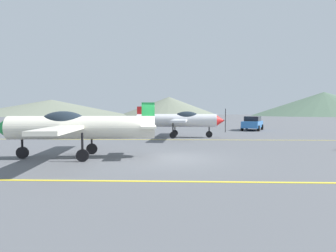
% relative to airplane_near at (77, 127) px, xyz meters
% --- Properties ---
extents(ground_plane, '(400.00, 400.00, 0.00)m').
position_rel_airplane_near_xyz_m(ground_plane, '(4.20, -0.11, -1.47)').
color(ground_plane, '#54565B').
extents(apron_line_near, '(80.00, 0.16, 0.01)m').
position_rel_airplane_near_xyz_m(apron_line_near, '(4.20, -4.30, -1.46)').
color(apron_line_near, yellow).
rests_on(apron_line_near, ground_plane).
extents(apron_line_far, '(80.00, 0.16, 0.01)m').
position_rel_airplane_near_xyz_m(apron_line_far, '(4.20, 8.53, -1.46)').
color(apron_line_far, yellow).
rests_on(apron_line_far, ground_plane).
extents(airplane_near, '(7.59, 8.71, 2.60)m').
position_rel_airplane_near_xyz_m(airplane_near, '(0.00, 0.00, 0.00)').
color(airplane_near, silver).
rests_on(airplane_near, ground_plane).
extents(airplane_mid, '(7.55, 8.70, 2.60)m').
position_rel_airplane_near_xyz_m(airplane_mid, '(4.89, 10.63, 0.00)').
color(airplane_mid, silver).
rests_on(airplane_mid, ground_plane).
extents(car_sedan, '(3.40, 4.66, 1.62)m').
position_rel_airplane_near_xyz_m(car_sedan, '(13.43, 19.92, -0.62)').
color(car_sedan, '#3372BF').
rests_on(car_sedan, ground_plane).
extents(hill_left, '(88.91, 88.91, 8.88)m').
position_rel_airplane_near_xyz_m(hill_left, '(-66.48, 141.76, 2.97)').
color(hill_left, slate).
rests_on(hill_left, ground_plane).
extents(hill_centerleft, '(58.92, 58.92, 10.99)m').
position_rel_airplane_near_xyz_m(hill_centerleft, '(-0.63, 154.37, 4.03)').
color(hill_centerleft, slate).
rests_on(hill_centerleft, ground_plane).
extents(hill_centerright, '(72.42, 72.42, 12.24)m').
position_rel_airplane_near_xyz_m(hill_centerright, '(79.61, 133.26, 4.65)').
color(hill_centerright, '#4C6651').
rests_on(hill_centerright, ground_plane).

